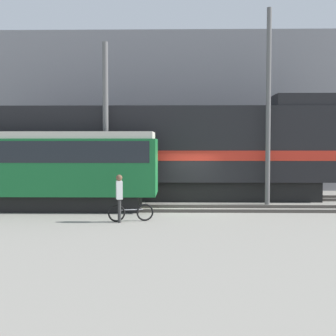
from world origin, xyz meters
TOP-DOWN VIEW (x-y plane):
  - ground_plane at (0.00, 0.00)m, footprint 120.00×120.00m
  - track_near at (0.00, -0.97)m, footprint 60.00×1.50m
  - track_far at (0.00, 3.06)m, footprint 60.00×1.51m
  - building_backdrop at (0.00, 10.63)m, footprint 32.91×6.00m
  - freight_locomotive at (-1.54, 3.06)m, footprint 17.94×3.04m
  - streetcar at (-7.46, -0.97)m, footprint 11.87×2.54m
  - bicycle at (-2.36, -3.95)m, footprint 1.70×0.54m
  - person at (-2.77, -4.19)m, footprint 0.29×0.40m
  - utility_pole_left at (-4.06, 1.05)m, footprint 0.27×0.27m
  - utility_pole_center at (3.70, 1.05)m, footprint 0.23×0.23m

SIDE VIEW (x-z plane):
  - ground_plane at x=0.00m, z-range 0.00..0.00m
  - track_near at x=0.00m, z-range 0.00..0.14m
  - track_far at x=0.00m, z-range 0.00..0.14m
  - bicycle at x=-2.36m, z-range -0.03..0.69m
  - person at x=-2.77m, z-range 0.20..1.97m
  - streetcar at x=-7.46m, z-range 0.25..3.67m
  - freight_locomotive at x=-1.54m, z-range -0.18..5.21m
  - utility_pole_left at x=-4.06m, z-range 0.00..7.75m
  - utility_pole_center at x=3.70m, z-range 0.00..9.31m
  - building_backdrop at x=0.00m, z-range 0.00..9.90m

